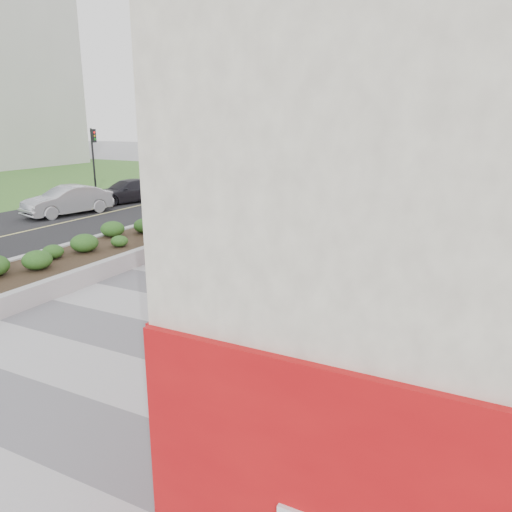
# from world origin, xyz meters

# --- Properties ---
(ground) EXTENTS (160.00, 160.00, 0.00)m
(ground) POSITION_xyz_m (0.00, 0.00, 0.00)
(ground) COLOR gray
(ground) RESTS_ON ground
(walkway) EXTENTS (8.00, 36.00, 0.01)m
(walkway) POSITION_xyz_m (0.00, 3.00, 0.01)
(walkway) COLOR #A8A8AD
(walkway) RESTS_ON ground
(planter) EXTENTS (3.00, 18.00, 0.90)m
(planter) POSITION_xyz_m (-5.50, 7.00, 0.42)
(planter) COLOR #9E9EA0
(planter) RESTS_ON ground
(street) EXTENTS (10.00, 40.00, 0.00)m
(street) POSITION_xyz_m (-12.00, 7.00, 0.00)
(street) COLOR black
(street) RESTS_ON ground
(traffic_signal_near) EXTENTS (0.33, 0.28, 4.20)m
(traffic_signal_near) POSITION_xyz_m (-7.23, 17.50, 2.76)
(traffic_signal_near) COLOR black
(traffic_signal_near) RESTS_ON ground
(traffic_signal_far) EXTENTS (0.33, 0.28, 4.20)m
(traffic_signal_far) POSITION_xyz_m (-16.43, 17.00, 2.76)
(traffic_signal_far) COLOR black
(traffic_signal_far) RESTS_ON ground
(distant_bldg_north_l) EXTENTS (16.00, 12.00, 20.00)m
(distant_bldg_north_l) POSITION_xyz_m (-5.00, 55.00, 10.00)
(distant_bldg_north_l) COLOR #ADAAA3
(distant_bldg_north_l) RESTS_ON ground
(manhole_cover) EXTENTS (0.44, 0.44, 0.01)m
(manhole_cover) POSITION_xyz_m (0.50, 3.00, 0.00)
(manhole_cover) COLOR #595654
(manhole_cover) RESTS_ON ground
(skateboarder) EXTENTS (0.56, 0.74, 1.52)m
(skateboarder) POSITION_xyz_m (1.51, 5.72, 0.77)
(skateboarder) COLOR beige
(skateboarder) RESTS_ON ground
(car_silver) EXTENTS (2.56, 4.69, 1.47)m
(car_silver) POSITION_xyz_m (-13.35, 11.86, 0.73)
(car_silver) COLOR #B8B9C1
(car_silver) RESTS_ON ground
(car_dark) EXTENTS (3.23, 4.87, 1.31)m
(car_dark) POSITION_xyz_m (-13.35, 16.32, 0.66)
(car_dark) COLOR black
(car_dark) RESTS_ON ground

